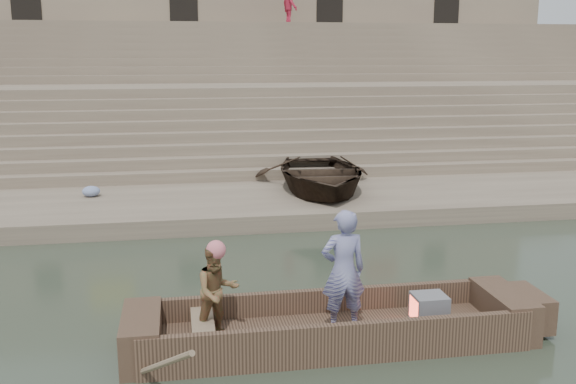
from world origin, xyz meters
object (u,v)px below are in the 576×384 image
object	(u,v)px
beached_rowboat	(320,173)
television	(428,308)
rowing_man	(217,292)
pedestrian	(290,4)
standing_man	(343,271)
main_rowboat	(331,336)

from	to	relation	value
beached_rowboat	television	bearing A→B (deg)	-87.49
rowing_man	beached_rowboat	bearing A→B (deg)	50.28
television	beached_rowboat	distance (m)	8.04
television	pedestrian	xyz separation A→B (m)	(1.91, 22.18, 5.68)
rowing_man	pedestrian	xyz separation A→B (m)	(4.86, 22.15, 5.24)
standing_man	pedestrian	xyz separation A→B (m)	(3.16, 22.21, 5.03)
standing_man	pedestrian	size ratio (longest dim) A/B	0.94
television	pedestrian	size ratio (longest dim) A/B	0.26
main_rowboat	television	bearing A→B (deg)	0.00
rowing_man	pedestrian	distance (m)	23.28
television	beached_rowboat	bearing A→B (deg)	88.51
main_rowboat	television	size ratio (longest dim) A/B	10.87
main_rowboat	pedestrian	size ratio (longest dim) A/B	2.78
main_rowboat	standing_man	size ratio (longest dim) A/B	2.95
main_rowboat	pedestrian	xyz separation A→B (m)	(3.31, 22.18, 5.99)
main_rowboat	television	xyz separation A→B (m)	(1.41, 0.00, 0.31)
main_rowboat	rowing_man	size ratio (longest dim) A/B	3.95
main_rowboat	television	distance (m)	1.44
standing_man	television	xyz separation A→B (m)	(1.26, 0.04, -0.65)
main_rowboat	standing_man	bearing A→B (deg)	-13.68
beached_rowboat	pedestrian	bearing A→B (deg)	87.17
television	rowing_man	bearing A→B (deg)	179.51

